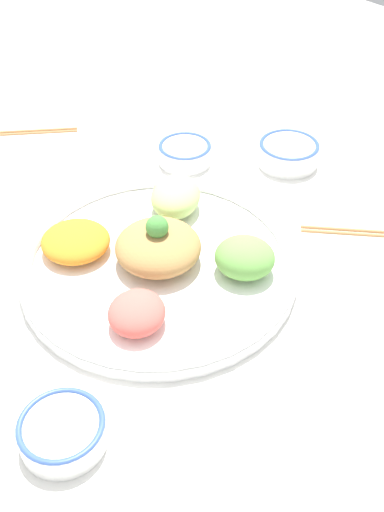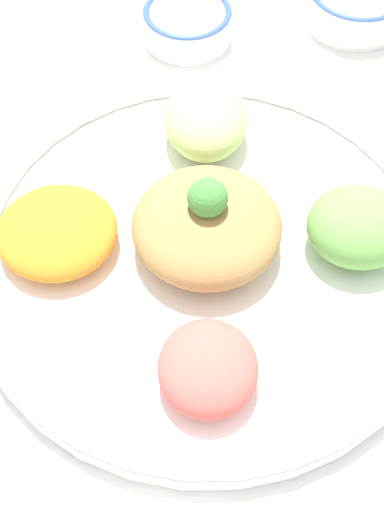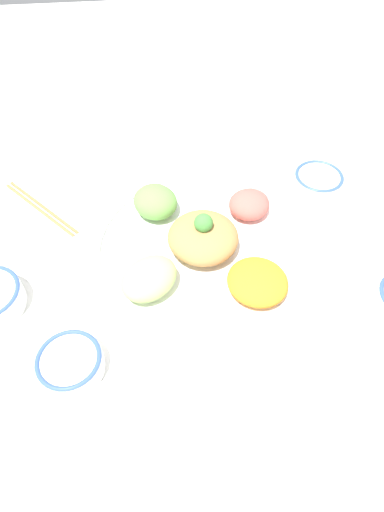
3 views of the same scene
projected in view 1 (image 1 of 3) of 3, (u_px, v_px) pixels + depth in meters
name	position (u px, v px, depth m)	size (l,w,h in m)	color
ground_plane	(145.00, 266.00, 0.90)	(2.40, 2.40, 0.00)	white
salad_platter	(159.00, 258.00, 0.88)	(0.41, 0.41, 0.10)	white
sauce_bowl_red	(185.00, 152.00, 1.11)	(0.10, 0.10, 0.04)	white
rice_bowl_blue	(62.00, 431.00, 0.67)	(0.10, 0.10, 0.04)	white
rice_bowl_plain	(288.00, 152.00, 1.10)	(0.11, 0.11, 0.04)	white
chopsticks_pair_near	(370.00, 232.00, 0.96)	(0.17, 0.16, 0.01)	#9E6B3D
chopsticks_pair_far	(26.00, 131.00, 1.20)	(0.13, 0.18, 0.01)	#9E6B3D
serving_spoon_main	(162.00, 121.00, 1.23)	(0.13, 0.08, 0.01)	white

